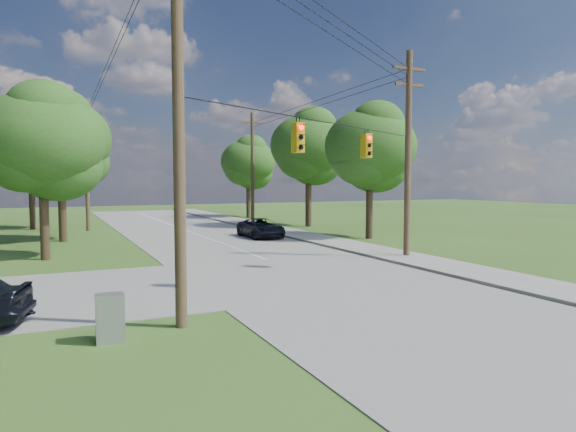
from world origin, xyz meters
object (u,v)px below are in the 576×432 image
car_main_north (261,228)px  pole_north_w (87,166)px  pole_north_e (253,167)px  control_cabinet (110,318)px  pole_sw (178,95)px  pole_ne (408,151)px

car_main_north → pole_north_w: bearing=135.4°
pole_north_e → control_cabinet: bearing=-117.0°
pole_sw → pole_north_w: size_ratio=1.20×
pole_north_e → pole_north_w: size_ratio=1.00×
pole_sw → pole_north_e: bearing=65.5°
pole_ne → control_cabinet: size_ratio=8.70×
pole_north_e → pole_north_w: (-13.90, 0.00, 0.00)m
pole_ne → control_cabinet: pole_ne is taller
pole_sw → control_cabinet: pole_sw is taller
car_main_north → pole_sw: bearing=-117.7°
pole_ne → pole_north_w: bearing=122.3°
pole_north_e → car_main_north: 11.78m
car_main_north → control_cabinet: (-11.99, -19.80, -0.08)m
pole_north_e → control_cabinet: (-15.39, -30.16, -4.53)m
pole_ne → pole_north_w: size_ratio=1.05×
pole_north_w → control_cabinet: bearing=-92.8°
pole_north_e → car_main_north: bearing=-108.2°
pole_sw → pole_ne: 15.51m
pole_ne → control_cabinet: 18.09m
pole_ne → pole_north_w: pole_ne is taller
pole_north_e → car_main_north: pole_north_e is taller
pole_sw → control_cabinet: bearing=-163.4°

